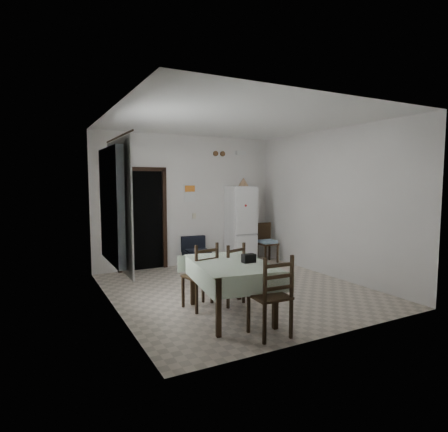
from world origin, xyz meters
TOP-DOWN VIEW (x-y plane):
  - ground at (0.00, 0.00)m, footprint 4.50×4.50m
  - ceiling at (0.00, 0.00)m, footprint 4.20×4.50m
  - wall_back at (0.00, 2.25)m, footprint 4.20×0.02m
  - wall_front at (0.00, -2.25)m, footprint 4.20×0.02m
  - wall_left at (-2.10, 0.00)m, footprint 0.02×4.50m
  - wall_right at (2.10, 0.00)m, footprint 0.02×4.50m
  - doorway at (-1.05, 2.45)m, footprint 1.06×0.52m
  - window_recess at (-2.15, -0.20)m, footprint 0.10×1.20m
  - curtain at (-2.04, -0.20)m, footprint 0.02×1.45m
  - curtain_rod at (-2.03, -0.20)m, footprint 0.02×1.60m
  - calendar at (0.05, 2.24)m, footprint 0.28×0.02m
  - calendar_image at (0.05, 2.23)m, footprint 0.24×0.01m
  - light_switch at (0.15, 2.24)m, footprint 0.08×0.02m
  - vent_left at (0.70, 2.23)m, footprint 0.12×0.03m
  - vent_right at (0.88, 2.23)m, footprint 0.12×0.03m
  - emergency_light at (1.35, 2.21)m, footprint 0.25×0.07m
  - fridge at (1.19, 1.93)m, footprint 0.62×0.62m
  - tan_cone at (1.25, 1.90)m, footprint 0.25×0.25m
  - navy_seat at (0.07, 1.93)m, footprint 0.60×0.58m
  - corner_chair at (1.73, 1.59)m, footprint 0.40×0.40m
  - dining_table at (-0.72, -1.06)m, footprint 1.18×1.60m
  - black_bag at (-0.51, -1.19)m, footprint 0.18×0.11m
  - dining_chair_far_left at (-0.97, -0.57)m, footprint 0.49×0.49m
  - dining_chair_far_right at (-0.49, -0.56)m, footprint 0.51×0.51m
  - dining_chair_near_head at (-0.63, -1.88)m, footprint 0.45×0.45m

SIDE VIEW (x-z plane):
  - ground at x=0.00m, z-range 0.00..0.00m
  - navy_seat at x=0.07m, z-range 0.00..0.66m
  - dining_table at x=-0.72m, z-range 0.00..0.77m
  - corner_chair at x=1.73m, z-range 0.00..0.91m
  - dining_chair_far_right at x=-0.49m, z-range 0.00..0.95m
  - dining_chair_far_left at x=-0.97m, z-range 0.00..0.99m
  - dining_chair_near_head at x=-0.63m, z-range 0.00..1.02m
  - black_bag at x=-0.51m, z-range 0.77..0.88m
  - fridge at x=1.19m, z-range 0.00..1.77m
  - doorway at x=-1.05m, z-range -0.05..2.17m
  - light_switch at x=0.15m, z-range 1.04..1.16m
  - wall_back at x=0.00m, z-range 0.00..2.90m
  - wall_front at x=0.00m, z-range 0.00..2.90m
  - wall_left at x=-2.10m, z-range 0.00..2.90m
  - wall_right at x=2.10m, z-range 0.00..2.90m
  - window_recess at x=-2.15m, z-range 0.75..2.35m
  - curtain at x=-2.04m, z-range 0.62..2.48m
  - calendar at x=0.05m, z-range 1.42..1.82m
  - calendar_image at x=0.05m, z-range 1.65..1.79m
  - tan_cone at x=1.25m, z-range 1.77..1.97m
  - curtain_rod at x=-2.03m, z-range 2.49..2.51m
  - vent_left at x=0.70m, z-range 2.46..2.58m
  - vent_right at x=0.88m, z-range 2.46..2.58m
  - emergency_light at x=1.35m, z-range 2.50..2.59m
  - ceiling at x=0.00m, z-range 2.89..2.91m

